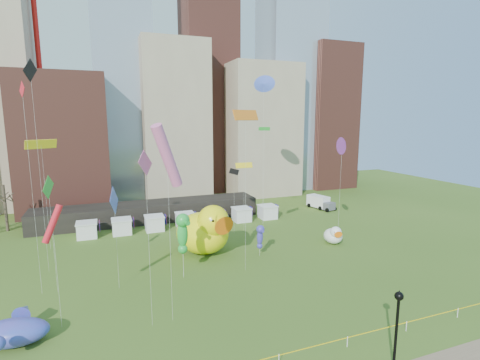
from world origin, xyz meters
name	(u,v)px	position (x,y,z in m)	size (l,w,h in m)	color
skyline	(164,102)	(2.25, 61.06, 21.44)	(101.00, 23.00, 68.00)	brown
pavilion	(150,212)	(-4.00, 42.00, 1.60)	(38.00, 6.00, 3.20)	black
vendor_tents	(185,220)	(1.02, 36.00, 1.11)	(33.24, 2.80, 2.40)	white
caution_tape	(279,357)	(0.00, 0.00, 0.68)	(50.00, 0.06, 0.90)	white
big_duck	(205,230)	(0.88, 23.32, 3.17)	(8.83, 9.88, 6.91)	#FFF40D
small_duck	(334,235)	(19.11, 20.43, 1.26)	(3.26, 3.86, 2.75)	white
seahorse_green	(183,230)	(-3.34, 16.97, 5.58)	(1.92, 2.19, 7.48)	silver
seahorse_purple	(260,235)	(7.32, 19.80, 2.89)	(1.08, 1.39, 4.20)	silver
whale_inflatable	(13,331)	(-18.55, 9.84, 1.10)	(5.72, 7.01, 2.39)	#523CA4
lamppost	(397,321)	(7.59, -3.20, 3.67)	(0.63, 0.63, 6.00)	black
box_truck	(320,202)	(28.88, 38.80, 1.28)	(3.48, 6.19, 2.49)	white
kite_0	(23,104)	(-17.74, 18.40, 19.04)	(0.69, 1.38, 21.16)	silver
kite_1	(145,167)	(-7.92, 8.54, 13.85)	(1.29, 1.76, 15.29)	silver
kite_2	(31,77)	(-17.81, 24.31, 22.17)	(1.04, 2.34, 24.10)	silver
kite_3	(48,189)	(-16.27, 18.15, 10.89)	(0.77, 2.20, 12.24)	silver
kite_4	(41,144)	(-18.58, 32.53, 14.37)	(3.70, 2.37, 15.02)	silver
kite_5	(114,201)	(-10.28, 16.91, 9.43)	(0.90, 2.92, 11.03)	silver
kite_6	(246,116)	(3.91, 16.39, 18.02)	(3.61, 2.15, 18.68)	silver
kite_7	(342,146)	(19.70, 20.25, 14.01)	(0.92, 2.37, 15.21)	silver
kite_8	(53,224)	(-15.25, 11.06, 9.21)	(1.92, 1.26, 10.80)	silver
kite_9	(167,156)	(-6.12, 8.71, 14.66)	(3.08, 2.76, 17.40)	silver
kite_10	(234,172)	(7.49, 30.14, 9.69)	(0.80, 2.62, 10.14)	silver
kite_11	(264,131)	(12.15, 29.40, 15.91)	(1.73, 0.85, 16.47)	silver
kite_12	(244,166)	(9.39, 30.83, 10.49)	(2.79, 0.47, 10.97)	silver
kite_13	(264,84)	(13.66, 33.07, 23.20)	(1.75, 2.38, 24.55)	silver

